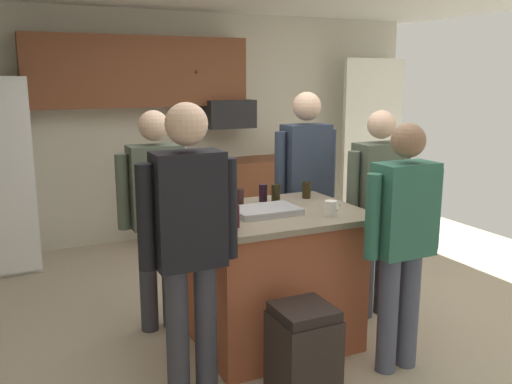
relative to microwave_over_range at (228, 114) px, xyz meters
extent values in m
plane|color=#B7A88E|center=(-0.60, -2.50, -1.45)|extent=(7.04, 7.04, 0.00)
cube|color=beige|center=(-0.60, 0.30, -0.15)|extent=(6.40, 0.10, 2.60)
cube|color=white|center=(2.00, -0.10, -0.35)|extent=(0.90, 0.06, 2.00)
cube|color=brown|center=(-1.00, 0.10, 0.47)|extent=(2.40, 0.35, 0.75)
sphere|color=#4C3823|center=(-0.40, -0.09, 0.48)|extent=(0.04, 0.04, 0.04)
cube|color=brown|center=(0.00, -0.02, -1.00)|extent=(1.80, 0.60, 0.90)
sphere|color=#4C3823|center=(0.45, -0.33, -1.00)|extent=(0.04, 0.04, 0.04)
cube|color=white|center=(-2.38, -0.47, -0.51)|extent=(0.42, 0.04, 1.80)
cube|color=black|center=(0.00, 0.00, 0.00)|extent=(0.56, 0.40, 0.32)
cube|color=#AD5638|center=(-0.77, -2.69, -0.98)|extent=(1.04, 0.80, 0.93)
cube|color=gray|center=(-0.77, -2.69, -0.50)|extent=(1.18, 0.94, 0.04)
cylinder|color=#383842|center=(0.08, -2.61, -1.05)|extent=(0.13, 0.13, 0.79)
cylinder|color=#383842|center=(0.25, -2.61, -1.05)|extent=(0.13, 0.13, 0.79)
cube|color=#4C5647|center=(0.17, -2.61, -0.36)|extent=(0.38, 0.22, 0.59)
sphere|color=beige|center=(0.17, -2.61, 0.07)|extent=(0.21, 0.21, 0.21)
cylinder|color=#4C5647|center=(-0.07, -2.61, -0.38)|extent=(0.09, 0.09, 0.54)
cylinder|color=#4C5647|center=(0.41, -2.61, -0.38)|extent=(0.09, 0.09, 0.54)
cylinder|color=#4C5166|center=(-0.29, -3.35, -1.06)|extent=(0.13, 0.13, 0.78)
cylinder|color=#4C5166|center=(-0.12, -3.35, -1.06)|extent=(0.13, 0.13, 0.78)
cube|color=#2D6651|center=(-0.21, -3.35, -0.38)|extent=(0.38, 0.22, 0.59)
sphere|color=#8C664C|center=(-0.21, -3.35, 0.05)|extent=(0.21, 0.21, 0.21)
cylinder|color=#2D6651|center=(-0.45, -3.35, -0.40)|extent=(0.09, 0.09, 0.53)
cylinder|color=#2D6651|center=(0.03, -3.35, -0.40)|extent=(0.09, 0.09, 0.53)
cylinder|color=#383842|center=(-1.63, -3.16, -1.02)|extent=(0.13, 0.13, 0.85)
cylinder|color=#383842|center=(-1.46, -3.16, -1.02)|extent=(0.13, 0.13, 0.85)
cube|color=black|center=(-1.54, -3.16, -0.28)|extent=(0.38, 0.22, 0.64)
sphere|color=beige|center=(-1.54, -3.16, 0.18)|extent=(0.23, 0.23, 0.23)
cylinder|color=black|center=(-1.78, -3.16, -0.30)|extent=(0.09, 0.09, 0.57)
cylinder|color=black|center=(-1.30, -3.16, -0.30)|extent=(0.09, 0.09, 0.57)
cylinder|color=#383842|center=(-1.53, -2.12, -1.05)|extent=(0.13, 0.13, 0.80)
cylinder|color=#383842|center=(-1.36, -2.12, -1.05)|extent=(0.13, 0.13, 0.80)
cube|color=#4C5647|center=(-1.44, -2.12, -0.35)|extent=(0.38, 0.22, 0.60)
sphere|color=beige|center=(-1.44, -2.12, 0.09)|extent=(0.22, 0.22, 0.22)
cylinder|color=#4C5647|center=(-1.68, -2.12, -0.37)|extent=(0.09, 0.09, 0.54)
cylinder|color=#4C5647|center=(-1.20, -2.12, -0.37)|extent=(0.09, 0.09, 0.54)
cylinder|color=#4C5166|center=(-0.25, -2.07, -1.02)|extent=(0.13, 0.13, 0.85)
cylinder|color=#4C5166|center=(-0.08, -2.07, -1.02)|extent=(0.13, 0.13, 0.85)
cube|color=#2D384C|center=(-0.16, -2.07, -0.28)|extent=(0.38, 0.22, 0.64)
sphere|color=beige|center=(-0.16, -2.07, 0.19)|extent=(0.23, 0.23, 0.23)
cylinder|color=#2D384C|center=(-0.40, -2.07, -0.29)|extent=(0.09, 0.09, 0.58)
cylinder|color=#2D384C|center=(0.08, -2.07, -0.29)|extent=(0.09, 0.09, 0.58)
cylinder|color=black|center=(-0.95, -2.49, -0.41)|extent=(0.07, 0.07, 0.13)
cylinder|color=black|center=(-0.71, -2.39, -0.41)|extent=(0.06, 0.06, 0.13)
cylinder|color=black|center=(-1.18, -2.95, -0.41)|extent=(0.07, 0.07, 0.13)
cylinder|color=black|center=(-0.65, -2.48, -0.41)|extent=(0.06, 0.06, 0.14)
cylinder|color=black|center=(-0.37, -2.43, -0.41)|extent=(0.07, 0.07, 0.13)
cylinder|color=#4C6B99|center=(-1.14, -2.48, -0.42)|extent=(0.08, 0.08, 0.10)
torus|color=#4C6B99|center=(-1.09, -2.48, -0.42)|extent=(0.06, 0.01, 0.06)
cylinder|color=white|center=(-0.49, -2.96, -0.43)|extent=(0.08, 0.08, 0.10)
torus|color=white|center=(-0.44, -2.96, -0.42)|extent=(0.06, 0.01, 0.06)
cube|color=#B7B7BC|center=(-0.86, -2.73, -0.47)|extent=(0.44, 0.30, 0.02)
cube|color=#A8A8AD|center=(-0.86, -2.73, -0.45)|extent=(0.44, 0.30, 0.02)
cube|color=black|center=(-0.97, -3.44, -1.17)|extent=(0.34, 0.34, 0.55)
cube|color=black|center=(-0.97, -3.44, -0.87)|extent=(0.32, 0.32, 0.06)
camera|label=1|loc=(-2.45, -5.94, 0.43)|focal=38.51mm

